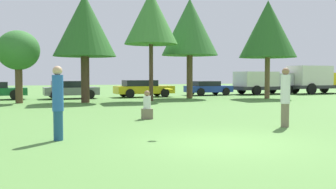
{
  "coord_description": "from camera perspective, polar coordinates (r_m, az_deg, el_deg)",
  "views": [
    {
      "loc": [
        -4.71,
        -8.43,
        1.69
      ],
      "look_at": [
        -0.27,
        3.23,
        1.07
      ],
      "focal_mm": 40.91,
      "sensor_mm": 36.0,
      "label": 1
    }
  ],
  "objects": [
    {
      "name": "bystander_sitting",
      "position": [
        14.89,
        -3.14,
        -1.86
      ],
      "size": [
        0.39,
        0.32,
        1.11
      ],
      "color": "#726651",
      "rests_on": "ground"
    },
    {
      "name": "frisbee",
      "position": [
        10.6,
        0.09,
        0.84
      ],
      "size": [
        0.23,
        0.23,
        0.05
      ],
      "color": "yellow"
    },
    {
      "name": "tree_4",
      "position": [
        25.65,
        -2.55,
        11.38
      ],
      "size": [
        3.54,
        3.54,
        7.28
      ],
      "color": "#473323",
      "rests_on": "ground"
    },
    {
      "name": "tree_3",
      "position": [
        24.55,
        -12.32,
        9.98
      ],
      "size": [
        3.87,
        3.87,
        6.74
      ],
      "color": "#473323",
      "rests_on": "ground"
    },
    {
      "name": "ground_plane",
      "position": [
        9.8,
        8.26,
        -7.12
      ],
      "size": [
        120.0,
        120.0,
        0.0
      ],
      "primitive_type": "plane",
      "color": "#54843D"
    },
    {
      "name": "delivery_truck_silver",
      "position": [
        35.62,
        13.95,
        1.91
      ],
      "size": [
        5.56,
        2.69,
        2.03
      ],
      "rotation": [
        0.0,
        0.0,
        0.03
      ],
      "color": "#2D2D33",
      "rests_on": "ground"
    },
    {
      "name": "parked_car_yellow",
      "position": [
        29.93,
        -3.75,
        0.96
      ],
      "size": [
        4.6,
        2.01,
        1.33
      ],
      "rotation": [
        0.0,
        0.0,
        0.03
      ],
      "color": "gold",
      "rests_on": "ground"
    },
    {
      "name": "parked_car_blue",
      "position": [
        32.82,
        5.92,
        1.02
      ],
      "size": [
        3.91,
        2.1,
        1.21
      ],
      "rotation": [
        0.0,
        0.0,
        0.03
      ],
      "color": "#1E389E",
      "rests_on": "ground"
    },
    {
      "name": "tree_2",
      "position": [
        24.96,
        -21.41,
        6.03
      ],
      "size": [
        2.54,
        2.54,
        4.41
      ],
      "color": "brown",
      "rests_on": "ground"
    },
    {
      "name": "delivery_truck_yellow",
      "position": [
        38.15,
        21.1,
        2.23
      ],
      "size": [
        5.88,
        2.56,
        2.57
      ],
      "rotation": [
        0.0,
        0.0,
        0.03
      ],
      "color": "#2D2D33",
      "rests_on": "ground"
    },
    {
      "name": "person_thrower",
      "position": [
        10.32,
        -16.09,
        -1.01
      ],
      "size": [
        0.29,
        0.29,
        1.94
      ],
      "rotation": [
        0.0,
        0.0,
        0.0
      ],
      "color": "navy",
      "rests_on": "ground"
    },
    {
      "name": "tree_5",
      "position": [
        28.58,
        3.26,
        9.95
      ],
      "size": [
        4.16,
        4.16,
        7.33
      ],
      "color": "brown",
      "rests_on": "ground"
    },
    {
      "name": "person_catcher",
      "position": [
        13.07,
        17.08,
        -0.29
      ],
      "size": [
        0.31,
        0.31,
        1.94
      ],
      "rotation": [
        0.0,
        0.0,
        -3.14
      ],
      "color": "#726651",
      "rests_on": "ground"
    },
    {
      "name": "parked_car_grey",
      "position": [
        28.68,
        -14.39,
        0.74
      ],
      "size": [
        3.88,
        2.12,
        1.29
      ],
      "rotation": [
        0.0,
        0.0,
        0.03
      ],
      "color": "slate",
      "rests_on": "ground"
    },
    {
      "name": "tree_6",
      "position": [
        29.29,
        14.66,
        9.39
      ],
      "size": [
        4.16,
        4.16,
        7.17
      ],
      "color": "brown",
      "rests_on": "ground"
    }
  ]
}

